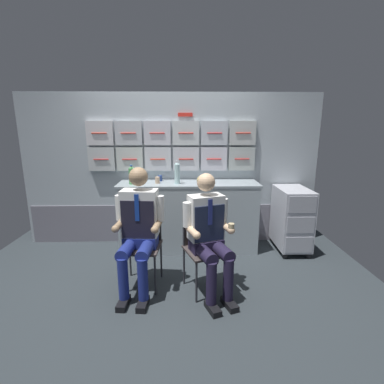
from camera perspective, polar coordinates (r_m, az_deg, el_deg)
name	(u,v)px	position (r m, az deg, el deg)	size (l,w,h in m)	color
ground	(167,293)	(3.18, -5.07, -19.58)	(4.80, 4.80, 0.04)	#2C3337
galley_bulkhead	(172,169)	(4.09, -4.15, 4.56)	(4.20, 0.14, 2.15)	#AEB9C0
galley_counter	(189,216)	(3.95, -0.69, -4.84)	(1.89, 0.53, 0.95)	#A4B1B7
service_trolley	(292,217)	(4.14, 19.44, -4.87)	(0.40, 0.65, 0.88)	black
folding_chair_left	(143,236)	(3.16, -9.89, -8.78)	(0.43, 0.44, 0.85)	#2D2D33
crew_member_left	(138,224)	(2.95, -10.75, -6.44)	(0.51, 0.65, 1.30)	black
folding_chair_right	(202,240)	(3.03, 2.13, -9.57)	(0.51, 0.51, 0.85)	#2D2D33
crew_member_right	(209,230)	(2.84, 3.47, -7.75)	(0.53, 0.66, 1.25)	black
sparkling_bottle_green	(177,173)	(3.73, -3.01, 3.85)	(0.07, 0.07, 0.30)	silver
water_bottle_blue_cap	(132,175)	(3.79, -12.08, 3.36)	(0.07, 0.07, 0.25)	#4B9D52
espresso_cup_small	(211,180)	(3.74, 3.90, 2.34)	(0.07, 0.07, 0.09)	white
paper_cup_blue	(160,178)	(3.95, -6.45, 2.82)	(0.06, 0.06, 0.08)	navy
paper_cup_tan	(139,182)	(3.71, -10.71, 1.99)	(0.06, 0.06, 0.08)	silver
coffee_cup_white	(157,180)	(3.80, -6.98, 2.43)	(0.06, 0.06, 0.09)	tan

